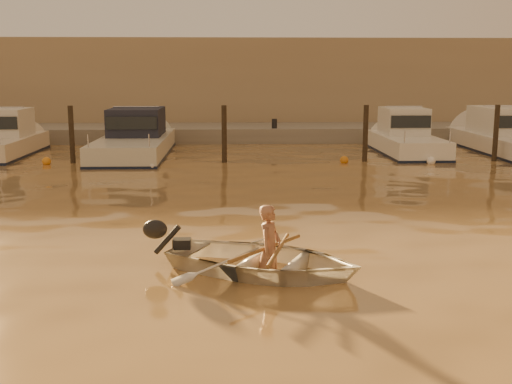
{
  "coord_description": "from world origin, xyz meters",
  "views": [
    {
      "loc": [
        -0.02,
        -8.69,
        3.16
      ],
      "look_at": [
        0.51,
        4.09,
        0.75
      ],
      "focal_mm": 45.0,
      "sensor_mm": 36.0,
      "label": 1
    }
  ],
  "objects_px": {
    "moored_boat_4": "(407,137)",
    "moored_boat_2": "(135,139)",
    "person": "(270,249)",
    "moored_boat_1": "(2,139)",
    "dinghy": "(264,261)",
    "waterfront_building": "(229,85)"
  },
  "relations": [
    {
      "from": "dinghy",
      "to": "moored_boat_1",
      "type": "height_order",
      "value": "moored_boat_1"
    },
    {
      "from": "person",
      "to": "moored_boat_4",
      "type": "bearing_deg",
      "value": 1.98
    },
    {
      "from": "person",
      "to": "moored_boat_1",
      "type": "height_order",
      "value": "moored_boat_1"
    },
    {
      "from": "person",
      "to": "waterfront_building",
      "type": "relative_size",
      "value": 0.03
    },
    {
      "from": "person",
      "to": "waterfront_building",
      "type": "xyz_separation_m",
      "value": [
        -0.6,
        25.95,
        1.99
      ]
    },
    {
      "from": "dinghy",
      "to": "moored_boat_2",
      "type": "distance_m",
      "value": 15.48
    },
    {
      "from": "person",
      "to": "moored_boat_4",
      "type": "distance_m",
      "value": 16.22
    },
    {
      "from": "moored_boat_1",
      "to": "moored_boat_4",
      "type": "relative_size",
      "value": 1.0
    },
    {
      "from": "dinghy",
      "to": "moored_boat_1",
      "type": "relative_size",
      "value": 0.5
    },
    {
      "from": "moored_boat_4",
      "to": "moored_boat_2",
      "type": "bearing_deg",
      "value": 180.0
    },
    {
      "from": "moored_boat_1",
      "to": "waterfront_building",
      "type": "distance_m",
      "value": 14.13
    },
    {
      "from": "moored_boat_1",
      "to": "moored_boat_4",
      "type": "xyz_separation_m",
      "value": [
        15.58,
        0.0,
        0.0
      ]
    },
    {
      "from": "moored_boat_1",
      "to": "moored_boat_4",
      "type": "distance_m",
      "value": 15.58
    },
    {
      "from": "dinghy",
      "to": "person",
      "type": "bearing_deg",
      "value": -90.0
    },
    {
      "from": "moored_boat_1",
      "to": "waterfront_building",
      "type": "height_order",
      "value": "waterfront_building"
    },
    {
      "from": "moored_boat_2",
      "to": "waterfront_building",
      "type": "height_order",
      "value": "waterfront_building"
    },
    {
      "from": "moored_boat_1",
      "to": "waterfront_building",
      "type": "xyz_separation_m",
      "value": [
        8.68,
        11.0,
        1.77
      ]
    },
    {
      "from": "moored_boat_2",
      "to": "moored_boat_4",
      "type": "height_order",
      "value": "same"
    },
    {
      "from": "moored_boat_4",
      "to": "waterfront_building",
      "type": "relative_size",
      "value": 0.14
    },
    {
      "from": "moored_boat_4",
      "to": "waterfront_building",
      "type": "xyz_separation_m",
      "value": [
        -6.89,
        11.0,
        1.77
      ]
    },
    {
      "from": "person",
      "to": "moored_boat_2",
      "type": "relative_size",
      "value": 0.17
    },
    {
      "from": "moored_boat_2",
      "to": "dinghy",
      "type": "bearing_deg",
      "value": -74.38
    }
  ]
}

